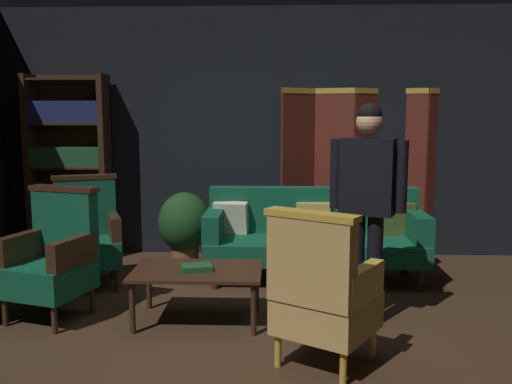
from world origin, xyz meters
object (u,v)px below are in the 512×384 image
at_px(armchair_wing_right, 53,257).
at_px(standing_figure, 367,193).
at_px(bookshelf, 69,161).
at_px(potted_plant, 185,226).
at_px(book_green_cloth, 196,268).
at_px(velvet_couch, 314,233).
at_px(folding_screen, 369,170).
at_px(armchair_gilt_accent, 323,293).
at_px(armchair_wing_left, 87,235).
at_px(coffee_table, 198,275).

bearing_deg(armchair_wing_right, standing_figure, -0.56).
bearing_deg(armchair_wing_right, bookshelf, 106.23).
relative_size(potted_plant, book_green_cloth, 3.59).
relative_size(armchair_wing_right, book_green_cloth, 4.53).
distance_m(velvet_couch, standing_figure, 1.36).
height_order(folding_screen, standing_figure, folding_screen).
height_order(velvet_couch, potted_plant, velvet_couch).
bearing_deg(standing_figure, bookshelf, 147.37).
height_order(potted_plant, book_green_cloth, potted_plant).
xyz_separation_m(folding_screen, bookshelf, (-3.38, -0.18, 0.11)).
relative_size(armchair_gilt_accent, armchair_wing_left, 1.00).
bearing_deg(bookshelf, book_green_cloth, -49.40).
bearing_deg(folding_screen, standing_figure, -99.61).
bearing_deg(potted_plant, armchair_gilt_accent, -60.11).
bearing_deg(velvet_couch, potted_plant, 172.58).
relative_size(armchair_wing_right, potted_plant, 1.26).
distance_m(armchair_wing_left, standing_figure, 2.66).
bearing_deg(book_green_cloth, coffee_table, 86.53).
distance_m(armchair_gilt_accent, armchair_wing_right, 2.22).
bearing_deg(potted_plant, coffee_table, -76.69).
distance_m(velvet_couch, book_green_cloth, 1.60).
relative_size(folding_screen, coffee_table, 2.02).
bearing_deg(standing_figure, book_green_cloth, -177.16).
bearing_deg(folding_screen, potted_plant, -159.46).
relative_size(folding_screen, potted_plant, 2.44).
relative_size(bookshelf, coffee_table, 2.05).
xyz_separation_m(coffee_table, standing_figure, (1.30, 0.03, 0.65)).
bearing_deg(book_green_cloth, armchair_wing_left, 141.89).
bearing_deg(potted_plant, armchair_wing_left, -148.07).
relative_size(velvet_couch, book_green_cloth, 9.22).
height_order(folding_screen, book_green_cloth, folding_screen).
bearing_deg(book_green_cloth, folding_screen, 52.60).
relative_size(bookshelf, armchair_wing_left, 1.97).
distance_m(velvet_couch, armchair_wing_left, 2.18).
bearing_deg(velvet_couch, coffee_table, -128.86).
relative_size(coffee_table, potted_plant, 1.21).
bearing_deg(book_green_cloth, armchair_wing_right, 175.60).
bearing_deg(potted_plant, bookshelf, 157.71).
bearing_deg(book_green_cloth, velvet_couch, 51.89).
distance_m(folding_screen, armchair_wing_right, 3.54).
relative_size(bookshelf, standing_figure, 1.20).
height_order(velvet_couch, armchair_wing_left, armchair_wing_left).
height_order(coffee_table, standing_figure, standing_figure).
relative_size(folding_screen, armchair_wing_left, 1.94).
bearing_deg(folding_screen, armchair_gilt_accent, -104.54).
bearing_deg(armchair_gilt_accent, book_green_cloth, 141.48).
height_order(velvet_couch, standing_figure, standing_figure).
height_order(velvet_couch, coffee_table, velvet_couch).
bearing_deg(armchair_wing_left, potted_plant, 31.93).
height_order(armchair_gilt_accent, book_green_cloth, armchair_gilt_accent).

